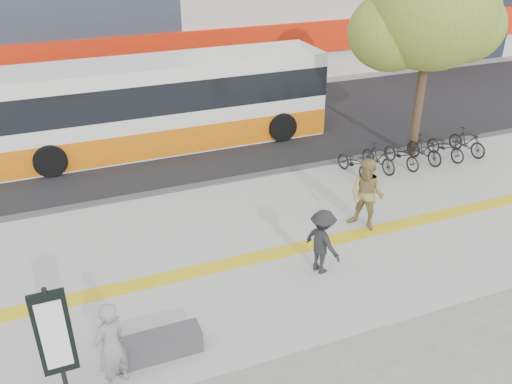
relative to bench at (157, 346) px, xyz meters
name	(u,v)px	position (x,y,z in m)	size (l,w,h in m)	color
ground	(265,287)	(2.60, 1.20, -0.30)	(120.00, 120.00, 0.00)	slate
sidewalk	(241,250)	(2.60, 2.70, -0.27)	(40.00, 7.00, 0.08)	gray
tactile_strip	(249,259)	(2.60, 2.20, -0.22)	(40.00, 0.45, 0.01)	gold
street	(168,139)	(2.60, 10.20, -0.28)	(40.00, 8.00, 0.06)	black
curb	(200,186)	(2.60, 6.20, -0.23)	(40.00, 0.25, 0.14)	#39393B
bench	(157,346)	(0.00, 0.00, 0.00)	(1.60, 0.45, 0.45)	#39393B
signboard	(54,335)	(-1.60, -0.31, 1.06)	(0.55, 0.10, 2.20)	black
street_tree	(429,14)	(9.78, 6.02, 4.21)	(4.40, 3.80, 6.31)	#332517
bus	(164,106)	(2.46, 9.70, 1.12)	(10.93, 2.59, 2.91)	silver
bicycle_row	(412,152)	(9.26, 5.20, 0.19)	(4.96, 1.56, 0.87)	black
seated_woman	(111,346)	(-0.80, -0.40, 0.63)	(0.62, 0.41, 1.71)	black
pedestrian_tan	(367,195)	(5.83, 2.46, 0.71)	(0.91, 0.71, 1.86)	olive
pedestrian_dark	(322,242)	(3.95, 1.22, 0.54)	(0.98, 0.57, 1.52)	black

